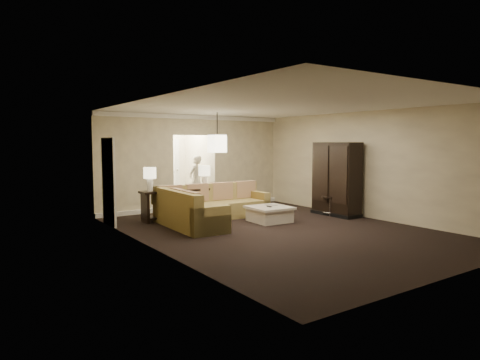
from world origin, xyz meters
TOP-DOWN VIEW (x-y plane):
  - ground at (0.00, 0.00)m, footprint 8.00×8.00m
  - wall_back at (0.00, 4.00)m, footprint 6.00×0.04m
  - wall_front at (0.00, -4.00)m, footprint 6.00×0.04m
  - wall_left at (-3.00, 0.00)m, footprint 0.04×8.00m
  - wall_right at (3.00, 0.00)m, footprint 0.04×8.00m
  - ceiling at (0.00, 0.00)m, footprint 6.00×8.00m
  - crown_molding at (0.00, 3.95)m, footprint 6.00×0.10m
  - baseboard at (0.00, 3.95)m, footprint 6.00×0.10m
  - side_door at (-2.97, 2.80)m, footprint 0.05×0.90m
  - foyer at (0.00, 5.34)m, footprint 1.44×2.02m
  - sectional_sofa at (-0.79, 1.88)m, footprint 3.08×2.44m
  - coffee_table at (0.49, 1.00)m, footprint 1.01×1.01m
  - console_table at (-1.22, 2.63)m, footprint 2.01×0.47m
  - armoire at (2.59, 0.74)m, footprint 0.59×1.38m
  - drink_table at (2.40, 0.80)m, footprint 0.42×0.42m
  - table_lamp_left at (-2.00, 2.63)m, footprint 0.31×0.31m
  - table_lamp_right at (-0.45, 2.64)m, footprint 0.31×0.31m
  - pendant_light at (0.00, 2.70)m, footprint 0.38×0.38m
  - person at (0.24, 4.39)m, footprint 0.75×0.65m

SIDE VIEW (x-z plane):
  - ground at x=0.00m, z-range 0.00..0.00m
  - baseboard at x=0.00m, z-range 0.00..0.12m
  - coffee_table at x=0.49m, z-range 0.00..0.40m
  - sectional_sofa at x=-0.79m, z-range -0.09..0.81m
  - drink_table at x=2.40m, z-range 0.11..0.64m
  - console_table at x=-1.22m, z-range 0.07..0.85m
  - person at x=0.24m, z-range 0.00..1.76m
  - armoire at x=2.59m, z-range -0.04..1.95m
  - side_door at x=-2.97m, z-range 0.00..2.10m
  - table_lamp_left at x=-2.00m, z-range 0.87..1.47m
  - table_lamp_right at x=-0.45m, z-range 0.87..1.47m
  - foyer at x=0.00m, z-range -0.10..2.70m
  - wall_back at x=0.00m, z-range 0.00..2.80m
  - wall_front at x=0.00m, z-range 0.00..2.80m
  - wall_left at x=-3.00m, z-range 0.00..2.80m
  - wall_right at x=3.00m, z-range 0.00..2.80m
  - pendant_light at x=0.00m, z-range 1.41..2.50m
  - crown_molding at x=0.00m, z-range 2.67..2.79m
  - ceiling at x=0.00m, z-range 2.79..2.81m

